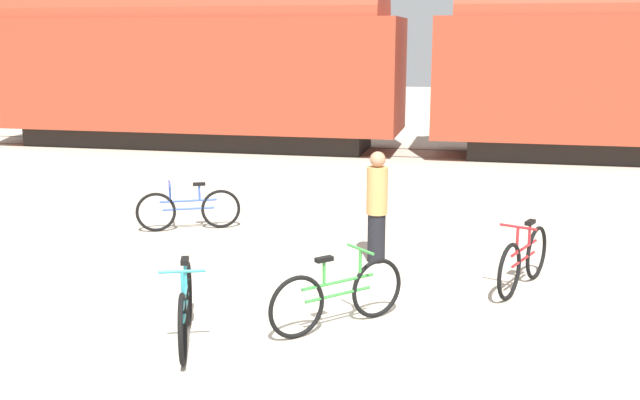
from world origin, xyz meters
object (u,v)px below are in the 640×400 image
object	(u,v)px
freight_train	(418,56)
bicycle_green	(338,295)
person_in_tan	(377,206)
bicycle_blue	(189,209)
bicycle_maroon	(523,260)
bicycle_teal	(185,308)

from	to	relation	value
freight_train	bicycle_green	bearing A→B (deg)	-88.59
freight_train	person_in_tan	bearing A→B (deg)	-87.93
bicycle_green	bicycle_blue	distance (m)	4.85
bicycle_maroon	person_in_tan	distance (m)	2.16
bicycle_green	person_in_tan	world-z (taller)	person_in_tan
bicycle_green	bicycle_teal	xyz separation A→B (m)	(-1.47, -0.74, 0.01)
bicycle_green	bicycle_maroon	bearing A→B (deg)	40.95
bicycle_green	bicycle_maroon	size ratio (longest dim) A/B	0.83
bicycle_blue	bicycle_teal	world-z (taller)	bicycle_teal
bicycle_teal	person_in_tan	size ratio (longest dim) A/B	1.06
bicycle_green	bicycle_maroon	distance (m)	2.69
bicycle_blue	person_in_tan	xyz separation A→B (m)	(3.27, -1.10, 0.46)
bicycle_blue	freight_train	bearing A→B (deg)	72.28
bicycle_teal	person_in_tan	world-z (taller)	person_in_tan
person_in_tan	freight_train	bearing A→B (deg)	40.25
bicycle_teal	freight_train	bearing A→B (deg)	85.08
bicycle_teal	bicycle_maroon	distance (m)	4.31
freight_train	bicycle_teal	size ratio (longest dim) A/B	14.58
freight_train	bicycle_teal	xyz separation A→B (m)	(-1.16, -13.47, -2.24)
freight_train	bicycle_blue	world-z (taller)	freight_train
freight_train	bicycle_blue	bearing A→B (deg)	-107.72
bicycle_green	bicycle_teal	size ratio (longest dim) A/B	0.78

